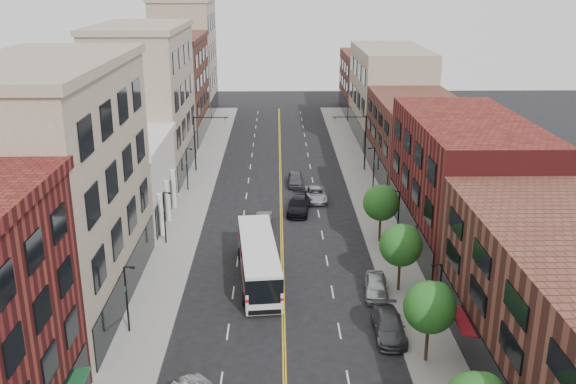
{
  "coord_description": "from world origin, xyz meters",
  "views": [
    {
      "loc": [
        -0.4,
        -32.32,
        24.08
      ],
      "look_at": [
        0.59,
        24.47,
        5.0
      ],
      "focal_mm": 40.0,
      "sensor_mm": 36.0,
      "label": 1
    }
  ],
  "objects": [
    {
      "name": "lamp_r_3",
      "position": [
        10.95,
        40.0,
        2.97
      ],
      "size": [
        0.81,
        0.55,
        5.05
      ],
      "color": "black",
      "rests_on": "sidewalk_right"
    },
    {
      "name": "tree_r_1",
      "position": [
        9.39,
        4.07,
        4.13
      ],
      "size": [
        3.4,
        3.4,
        5.59
      ],
      "color": "black",
      "rests_on": "sidewalk_right"
    },
    {
      "name": "car_lane_a",
      "position": [
        1.89,
        32.37,
        0.8
      ],
      "size": [
        2.93,
        5.78,
        1.61
      ],
      "primitive_type": "imported",
      "rotation": [
        0.0,
        0.0,
        -0.13
      ],
      "color": "black",
      "rests_on": "ground"
    },
    {
      "name": "tree_r_3",
      "position": [
        9.39,
        24.07,
        4.13
      ],
      "size": [
        3.4,
        3.4,
        5.59
      ],
      "color": "black",
      "rests_on": "sidewalk_right"
    },
    {
      "name": "sidewalk_right",
      "position": [
        10.0,
        35.0,
        0.07
      ],
      "size": [
        4.0,
        110.0,
        0.15
      ],
      "primitive_type": "cube",
      "color": "gray",
      "rests_on": "ground"
    },
    {
      "name": "bldg_l_tanoffice",
      "position": [
        -17.0,
        13.0,
        9.0
      ],
      "size": [
        10.0,
        22.0,
        18.0
      ],
      "primitive_type": "cube",
      "color": "gray",
      "rests_on": "ground"
    },
    {
      "name": "lamp_l_1",
      "position": [
        -10.95,
        8.0,
        2.97
      ],
      "size": [
        0.81,
        0.55,
        5.05
      ],
      "color": "black",
      "rests_on": "sidewalk_left"
    },
    {
      "name": "lamp_l_3",
      "position": [
        -10.95,
        40.0,
        2.97
      ],
      "size": [
        0.81,
        0.55,
        5.05
      ],
      "color": "black",
      "rests_on": "sidewalk_left"
    },
    {
      "name": "car_parked_far",
      "position": [
        7.4,
        13.42,
        0.78
      ],
      "size": [
        2.29,
        4.73,
        1.55
      ],
      "primitive_type": "imported",
      "rotation": [
        0.0,
        0.0,
        -0.1
      ],
      "color": "#B1B3B9",
      "rests_on": "ground"
    },
    {
      "name": "car_lane_c",
      "position": [
        1.79,
        42.0,
        0.78
      ],
      "size": [
        1.85,
        4.58,
        1.56
      ],
      "primitive_type": "imported",
      "rotation": [
        0.0,
        0.0,
        0.0
      ],
      "color": "#444549",
      "rests_on": "ground"
    },
    {
      "name": "bldg_l_white",
      "position": [
        -17.0,
        31.0,
        4.0
      ],
      "size": [
        10.0,
        14.0,
        8.0
      ],
      "primitive_type": "cube",
      "color": "silver",
      "rests_on": "ground"
    },
    {
      "name": "lamp_l_2",
      "position": [
        -10.95,
        24.0,
        2.97
      ],
      "size": [
        0.81,
        0.55,
        5.05
      ],
      "color": "black",
      "rests_on": "sidewalk_left"
    },
    {
      "name": "signal_mast_left",
      "position": [
        -10.27,
        48.0,
        4.65
      ],
      "size": [
        4.49,
        0.18,
        7.2
      ],
      "color": "black",
      "rests_on": "sidewalk_left"
    },
    {
      "name": "bldg_r_mid",
      "position": [
        17.0,
        24.0,
        6.0
      ],
      "size": [
        10.0,
        22.0,
        12.0
      ],
      "primitive_type": "cube",
      "color": "#581717",
      "rests_on": "ground"
    },
    {
      "name": "sidewalk_left",
      "position": [
        -10.0,
        35.0,
        0.07
      ],
      "size": [
        4.0,
        110.0,
        0.15
      ],
      "primitive_type": "cube",
      "color": "gray",
      "rests_on": "ground"
    },
    {
      "name": "city_bus",
      "position": [
        -2.0,
        16.34,
        1.94
      ],
      "size": [
        4.07,
        13.18,
        3.34
      ],
      "rotation": [
        0.0,
        0.0,
        0.1
      ],
      "color": "silver",
      "rests_on": "ground"
    },
    {
      "name": "car_parked_mid",
      "position": [
        7.4,
        7.3,
        0.76
      ],
      "size": [
        2.23,
        5.28,
        1.52
      ],
      "primitive_type": "imported",
      "rotation": [
        0.0,
        0.0,
        -0.02
      ],
      "color": "#424346",
      "rests_on": "ground"
    },
    {
      "name": "tree_r_2",
      "position": [
        9.39,
        14.07,
        4.13
      ],
      "size": [
        3.4,
        3.4,
        5.59
      ],
      "color": "black",
      "rests_on": "sidewalk_right"
    },
    {
      "name": "bldg_r_far_c",
      "position": [
        17.0,
        86.0,
        5.5
      ],
      "size": [
        10.0,
        18.0,
        11.0
      ],
      "primitive_type": "cube",
      "color": "brown",
      "rests_on": "ground"
    },
    {
      "name": "lamp_r_1",
      "position": [
        10.95,
        8.0,
        2.97
      ],
      "size": [
        0.81,
        0.55,
        5.05
      ],
      "color": "black",
      "rests_on": "sidewalk_right"
    },
    {
      "name": "lamp_r_2",
      "position": [
        10.95,
        24.0,
        2.97
      ],
      "size": [
        0.81,
        0.55,
        5.05
      ],
      "color": "black",
      "rests_on": "sidewalk_right"
    },
    {
      "name": "car_lane_b",
      "position": [
        3.96,
        36.34,
        0.72
      ],
      "size": [
        2.59,
        5.27,
        1.44
      ],
      "primitive_type": "imported",
      "rotation": [
        0.0,
        0.0,
        0.04
      ],
      "color": "#989B9F",
      "rests_on": "ground"
    },
    {
      "name": "bldg_l_far_a",
      "position": [
        -17.0,
        48.0,
        9.0
      ],
      "size": [
        10.0,
        20.0,
        18.0
      ],
      "primitive_type": "cube",
      "color": "gray",
      "rests_on": "ground"
    },
    {
      "name": "bldg_r_far_a",
      "position": [
        17.0,
        45.0,
        5.0
      ],
      "size": [
        10.0,
        20.0,
        10.0
      ],
      "primitive_type": "cube",
      "color": "brown",
      "rests_on": "ground"
    },
    {
      "name": "bldg_r_far_b",
      "position": [
        17.0,
        66.0,
        7.0
      ],
      "size": [
        10.0,
        22.0,
        14.0
      ],
      "primitive_type": "cube",
      "color": "gray",
      "rests_on": "ground"
    },
    {
      "name": "bldg_l_far_b",
      "position": [
        -17.0,
        68.0,
        7.5
      ],
      "size": [
        10.0,
        20.0,
        15.0
      ],
      "primitive_type": "cube",
      "color": "brown",
      "rests_on": "ground"
    },
    {
      "name": "bldg_l_far_c",
      "position": [
        -17.0,
        86.0,
        10.0
      ],
      "size": [
        10.0,
        16.0,
        20.0
      ],
      "primitive_type": "cube",
      "color": "gray",
      "rests_on": "ground"
    },
    {
      "name": "car_lane_behind",
      "position": [
        -1.8,
        28.61,
        0.71
      ],
      "size": [
        1.69,
        4.38,
        1.42
      ],
      "primitive_type": "imported",
      "rotation": [
        0.0,
        0.0,
        3.1
      ],
      "color": "#545359",
      "rests_on": "ground"
    },
    {
      "name": "signal_mast_right",
      "position": [
        10.27,
        48.0,
        4.65
      ],
      "size": [
        4.49,
        0.18,
        7.2
      ],
      "color": "black",
      "rests_on": "sidewalk_right"
    }
  ]
}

